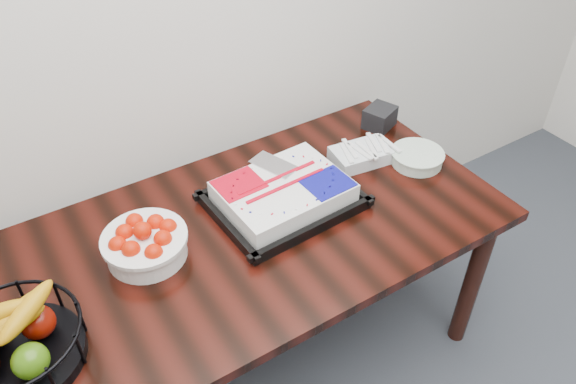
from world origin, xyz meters
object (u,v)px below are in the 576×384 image
tangerine_bowl (144,239)px  napkin_box (380,117)px  cake_tray (283,195)px  table (244,250)px  plate_stack (417,158)px  fruit_basket (15,342)px

tangerine_bowl → napkin_box: (1.11, 0.19, -0.03)m
cake_tray → napkin_box: size_ratio=4.12×
tangerine_bowl → napkin_box: size_ratio=2.22×
table → cake_tray: size_ratio=3.56×
napkin_box → table: bearing=-162.1°
tangerine_bowl → plate_stack: bearing=-4.9°
table → napkin_box: bearing=17.9°
napkin_box → fruit_basket: bearing=-166.3°
napkin_box → tangerine_bowl: bearing=-170.4°
tangerine_bowl → napkin_box: bearing=9.6°
cake_tray → fruit_basket: 0.94m
plate_stack → napkin_box: (0.04, 0.28, 0.02)m
cake_tray → napkin_box: cake_tray is taller
tangerine_bowl → fruit_basket: (-0.43, -0.19, 0.00)m
plate_stack → cake_tray: bearing=173.2°
fruit_basket → cake_tray: bearing=9.9°
tangerine_bowl → table: bearing=-12.8°
cake_tray → tangerine_bowl: bearing=177.2°
fruit_basket → table: bearing=9.0°
table → fruit_basket: fruit_basket is taller
fruit_basket → napkin_box: 1.58m
table → fruit_basket: bearing=-171.0°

